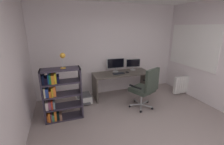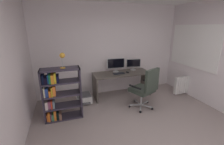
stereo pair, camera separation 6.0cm
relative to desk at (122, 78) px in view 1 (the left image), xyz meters
name	(u,v)px [view 1 (the left image)]	position (x,y,z in m)	size (l,w,h in m)	color
ground_plane	(155,145)	(-0.23, -2.14, -0.56)	(4.42, 5.08, 0.02)	gray
wall_back	(109,50)	(-0.23, 0.45, 0.80)	(4.42, 0.10, 2.70)	silver
window_pane	(192,46)	(1.97, -0.57, 0.94)	(0.01, 1.59, 1.12)	white
window_frame	(192,46)	(1.96, -0.57, 0.94)	(0.02, 1.67, 1.20)	white
desk	(122,78)	(0.00, 0.00, 0.00)	(1.70, 0.64, 0.72)	#514941
monitor_main	(116,64)	(-0.14, 0.17, 0.42)	(0.55, 0.18, 0.41)	#B2B5B7
monitor_secondary	(133,63)	(0.45, 0.17, 0.38)	(0.46, 0.18, 0.35)	#B2B5B7
keyboard	(119,73)	(-0.13, -0.07, 0.19)	(0.34, 0.13, 0.02)	black
computer_mouse	(127,72)	(0.15, -0.05, 0.19)	(0.06, 0.10, 0.03)	black
office_chair	(146,87)	(0.25, -0.94, 0.05)	(0.69, 0.71, 1.09)	#B7BABC
bookshelf	(58,95)	(-1.82, -0.71, 0.04)	(0.83, 0.33, 1.19)	#312B3A
desk_lamp	(63,57)	(-1.65, -0.71, 0.88)	(0.13, 0.11, 0.33)	gold
printer	(84,98)	(-1.17, -0.05, -0.44)	(0.41, 0.52, 0.22)	silver
radiator	(184,84)	(1.87, -0.57, -0.23)	(0.75, 0.10, 0.52)	white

